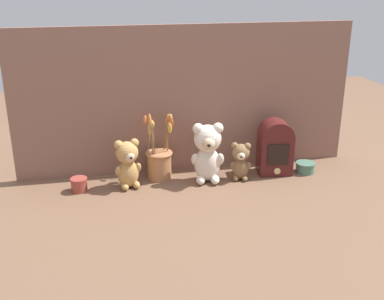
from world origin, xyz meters
name	(u,v)px	position (x,y,z in m)	size (l,w,h in m)	color
ground_plane	(193,182)	(0.00, 0.00, 0.00)	(4.00, 4.00, 0.00)	brown
backdrop_wall	(186,100)	(0.00, 0.17, 0.36)	(1.65, 0.02, 0.71)	#845B4C
teddy_bear_large	(208,151)	(0.07, -0.01, 0.15)	(0.16, 0.15, 0.29)	beige
teddy_bear_medium	(128,163)	(-0.30, 0.00, 0.12)	(0.13, 0.12, 0.23)	tan
teddy_bear_small	(241,160)	(0.23, -0.01, 0.10)	(0.10, 0.09, 0.18)	olive
flower_vase	(160,160)	(-0.15, 0.08, 0.09)	(0.15, 0.14, 0.33)	#AD7047
vintage_radio	(275,146)	(0.42, 0.03, 0.14)	(0.17, 0.14, 0.27)	#4C1919
decorative_tin_tall	(305,168)	(0.57, 0.00, 0.03)	(0.09, 0.09, 0.05)	#47705B
decorative_tin_short	(79,185)	(-0.53, 0.00, 0.03)	(0.08, 0.08, 0.06)	#993D33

